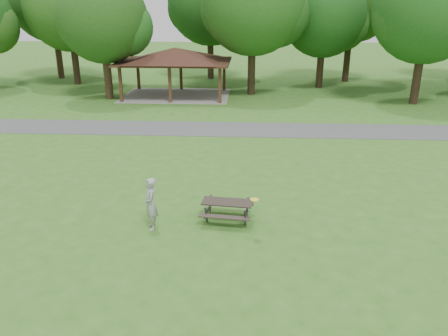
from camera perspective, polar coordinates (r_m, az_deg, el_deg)
ground at (r=12.81m, az=-5.62°, el=-11.67°), size 160.00×160.00×0.00m
asphalt_path at (r=25.69m, az=-0.94°, el=5.12°), size 120.00×3.20×0.02m
pavilion at (r=35.40m, az=-6.42°, el=14.25°), size 8.60×7.01×3.76m
tree_row_c at (r=42.75m, az=-19.41°, el=19.01°), size 8.19×7.80×10.67m
tree_row_d at (r=34.95m, az=-15.41°, el=18.06°), size 6.93×6.60×9.27m
tree_row_e at (r=35.74m, az=3.96°, el=20.36°), size 8.40×8.00×11.02m
tree_row_f at (r=39.74m, az=13.03°, el=18.56°), size 7.35×7.00×9.55m
tree_row_g at (r=34.95m, az=25.10°, el=17.87°), size 7.77×7.40×10.25m
tree_deep_a at (r=47.13m, az=-21.42°, el=19.53°), size 8.40×8.00×11.38m
tree_deep_b at (r=43.90m, az=-1.70°, el=20.53°), size 8.40×8.00×11.13m
picnic_table_middle at (r=14.57m, az=0.42°, el=-5.00°), size 1.80×1.51×0.72m
frisbee_in_flight at (r=13.31m, az=4.00°, el=-4.13°), size 0.29×0.29×0.02m
frisbee_thrower at (r=14.13m, az=-9.56°, el=-4.65°), size 0.58×0.72×1.73m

